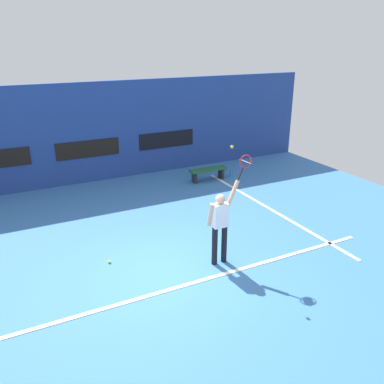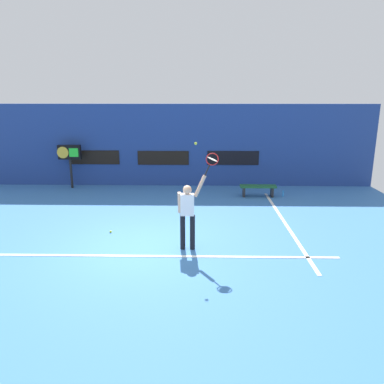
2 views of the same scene
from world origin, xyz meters
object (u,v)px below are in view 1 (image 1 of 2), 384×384
object	(u,v)px
court_bench	(208,171)
water_bottle	(231,173)
spare_ball	(109,262)
tennis_ball	(232,147)
tennis_player	(220,223)
tennis_racket	(245,163)

from	to	relation	value
court_bench	water_bottle	xyz separation A→B (m)	(0.98, 0.00, -0.22)
court_bench	spare_ball	size ratio (longest dim) A/B	20.59
tennis_ball	water_bottle	distance (m)	6.75
tennis_player	water_bottle	world-z (taller)	tennis_player
tennis_racket	tennis_ball	xyz separation A→B (m)	(-0.39, -0.07, 0.42)
tennis_ball	court_bench	distance (m)	6.23
water_bottle	tennis_racket	bearing A→B (deg)	-119.90
spare_ball	tennis_ball	bearing A→B (deg)	-25.65
tennis_racket	water_bottle	world-z (taller)	tennis_racket
tennis_ball	court_bench	bearing A→B (deg)	65.55
tennis_player	court_bench	world-z (taller)	tennis_player
tennis_player	tennis_ball	xyz separation A→B (m)	(0.20, -0.07, 1.73)
tennis_player	court_bench	xyz separation A→B (m)	(2.57, 5.16, -0.67)
court_bench	water_bottle	world-z (taller)	court_bench
spare_ball	tennis_player	bearing A→B (deg)	-26.17
tennis_ball	court_bench	world-z (taller)	tennis_ball
tennis_racket	spare_ball	xyz separation A→B (m)	(-2.86, 1.12, -2.28)
tennis_racket	court_bench	bearing A→B (deg)	68.97
tennis_racket	water_bottle	xyz separation A→B (m)	(2.97, 5.16, -2.20)
tennis_player	tennis_ball	world-z (taller)	tennis_ball
water_bottle	spare_ball	world-z (taller)	water_bottle
tennis_ball	water_bottle	world-z (taller)	tennis_ball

